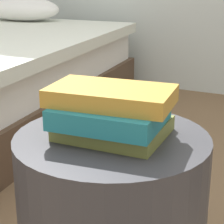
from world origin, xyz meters
TOP-DOWN VIEW (x-y plane):
  - side_table at (0.00, 0.00)m, footprint 0.47×0.47m
  - book_olive at (-0.00, 0.01)m, footprint 0.25×0.20m
  - book_teal at (-0.00, -0.01)m, footprint 0.25×0.21m
  - book_ochre at (-0.00, -0.01)m, footprint 0.30×0.19m

SIDE VIEW (x-z plane):
  - side_table at x=0.00m, z-range 0.00..0.43m
  - book_olive at x=0.00m, z-range 0.43..0.46m
  - book_teal at x=0.00m, z-range 0.46..0.51m
  - book_ochre at x=0.00m, z-range 0.51..0.55m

